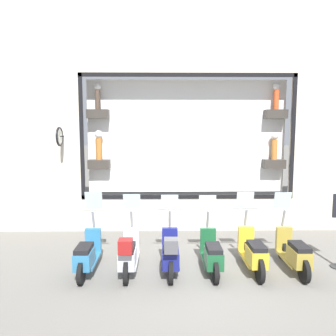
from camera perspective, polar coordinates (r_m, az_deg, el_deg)
The scene contains 8 objects.
ground_plane at distance 7.41m, azimuth 5.37°, elevation -18.75°, with size 120.00×120.00×0.00m, color #66635E.
building_facade at distance 10.36m, azimuth 3.44°, elevation 13.72°, with size 1.21×36.00×8.70m.
scooter_olive_0 at distance 8.10m, azimuth 21.08°, elevation -13.60°, with size 1.80×0.61×1.66m.
scooter_yellow_1 at distance 7.81m, azimuth 14.56°, elevation -14.05°, with size 1.81×0.60×1.67m.
scooter_green_2 at distance 7.62m, azimuth 7.62°, elevation -14.60°, with size 1.79×0.60×1.59m.
scooter_navy_3 at distance 7.48m, azimuth 0.42°, elevation -14.56°, with size 1.80×0.60×1.61m.
scooter_silver_4 at distance 7.51m, azimuth -6.89°, elevation -14.52°, with size 1.80×0.60×1.62m.
scooter_teal_5 at distance 7.74m, azimuth -13.89°, elevation -14.36°, with size 1.80×0.61×1.68m.
Camera 1 is at (-6.65, 0.75, 3.18)m, focal length 35.00 mm.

